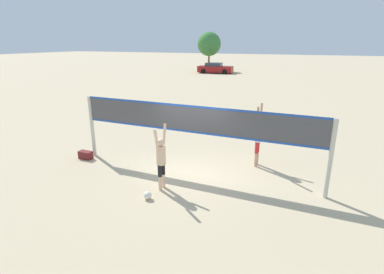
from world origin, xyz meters
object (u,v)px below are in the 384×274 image
object	(u,v)px
player_spiker	(161,157)
parked_car_near	(215,68)
volleyball	(148,195)
gear_bag	(86,155)
volleyball_net	(192,126)
tree_left_cluster	(209,44)
player_blocker	(258,134)

from	to	relation	value
player_spiker	parked_car_near	distance (m)	34.77
player_spiker	volleyball	xyz separation A→B (m)	(-0.06, -0.72, -0.91)
volleyball	gear_bag	size ratio (longest dim) A/B	0.44
volleyball_net	parked_car_near	world-z (taller)	volleyball_net
player_spiker	parked_car_near	bearing A→B (deg)	16.79
volleyball	tree_left_cluster	world-z (taller)	tree_left_cluster
volleyball_net	tree_left_cluster	bearing A→B (deg)	109.70
volleyball_net	tree_left_cluster	size ratio (longest dim) A/B	1.49
volleyball	parked_car_near	world-z (taller)	parked_car_near
volleyball	gear_bag	distance (m)	4.13
player_blocker	parked_car_near	distance (m)	32.75
gear_bag	tree_left_cluster	distance (m)	36.63
player_blocker	volleyball	size ratio (longest dim) A/B	9.60
volleyball_net	player_blocker	distance (m)	2.44
volleyball	tree_left_cluster	size ratio (longest dim) A/B	0.04
player_spiker	tree_left_cluster	world-z (taller)	tree_left_cluster
volleyball_net	player_spiker	xyz separation A→B (m)	(-0.38, -1.39, -0.63)
player_spiker	volleyball_net	bearing A→B (deg)	-15.26
player_blocker	volleyball	distance (m)	4.43
gear_bag	parked_car_near	distance (m)	32.92
player_spiker	volleyball	world-z (taller)	player_spiker
volleyball_net	player_spiker	distance (m)	1.57
volleyball_net	player_spiker	bearing A→B (deg)	-105.26
volleyball_net	parked_car_near	distance (m)	33.57
player_spiker	gear_bag	xyz separation A→B (m)	(-3.83, 0.96, -0.88)
volleyball_net	parked_car_near	size ratio (longest dim) A/B	1.70
player_spiker	tree_left_cluster	xyz separation A→B (m)	(-12.17, 36.44, 2.85)
player_blocker	parked_car_near	size ratio (longest dim) A/B	0.45
player_blocker	player_spiker	bearing A→B (deg)	-37.26
gear_bag	parked_car_near	bearing A→B (deg)	100.88
volleyball_net	player_blocker	xyz separation A→B (m)	(1.84, 1.53, -0.48)
player_spiker	tree_left_cluster	bearing A→B (deg)	18.47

